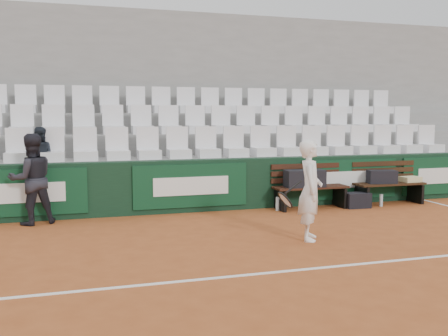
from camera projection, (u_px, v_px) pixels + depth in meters
ground at (279, 272)px, 5.92m from camera, size 80.00×80.00×0.00m
court_baseline at (279, 272)px, 5.92m from camera, size 18.00×0.06×0.01m
back_barrier at (203, 185)px, 9.69m from camera, size 18.00×0.34×1.00m
grandstand_tier_front at (192, 181)px, 10.28m from camera, size 18.00×0.95×1.00m
grandstand_tier_mid at (182, 166)px, 11.16m from camera, size 18.00×0.95×1.45m
grandstand_tier_back at (174, 153)px, 12.04m from camera, size 18.00×0.95×1.90m
grandstand_rear_wall at (169, 101)px, 12.50m from camera, size 18.00×0.30×4.40m
seat_row_front at (194, 142)px, 10.02m from camera, size 11.90×0.44×0.63m
seat_row_mid at (184, 119)px, 10.88m from camera, size 11.90×0.44×0.63m
seat_row_back at (175, 100)px, 11.74m from camera, size 11.90×0.44×0.63m
bench_left at (310, 197)px, 9.93m from camera, size 1.50×0.56×0.45m
bench_right at (389, 193)px, 10.43m from camera, size 1.50×0.56×0.45m
sports_bag_left at (305, 178)px, 9.80m from camera, size 0.80×0.37×0.33m
sports_bag_right at (382, 177)px, 10.32m from camera, size 0.62×0.38×0.27m
towel at (410, 179)px, 10.56m from camera, size 0.42×0.32×0.11m
sports_bag_ground at (357, 200)px, 10.03m from camera, size 0.51×0.32×0.30m
water_bottle_near at (278, 204)px, 9.71m from camera, size 0.08×0.08×0.27m
water_bottle_far at (381, 200)px, 10.17m from camera, size 0.07×0.07×0.25m
tennis_player at (310, 190)px, 7.39m from camera, size 0.77×0.64×1.49m
ball_kid at (32, 179)px, 8.44m from camera, size 0.90×0.79×1.55m
spectator_c at (39, 132)px, 9.21m from camera, size 0.55×0.44×1.09m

